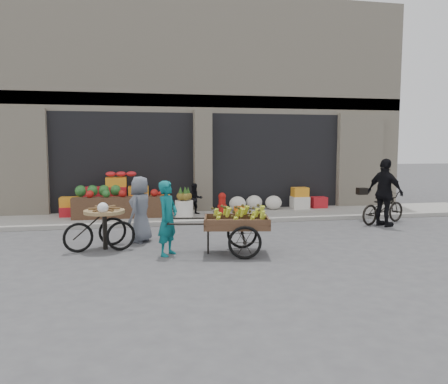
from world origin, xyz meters
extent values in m
plane|color=#424244|center=(0.00, 0.00, 0.00)|extent=(80.00, 80.00, 0.00)
cube|color=gray|center=(0.00, 4.10, 0.06)|extent=(18.00, 2.20, 0.12)
cube|color=beige|center=(0.00, 8.20, 3.50)|extent=(14.00, 6.00, 7.00)
cube|color=gray|center=(0.00, 5.35, 3.60)|extent=(14.00, 0.30, 0.40)
cube|color=black|center=(-2.48, 6.00, 1.67)|extent=(4.40, 1.60, 3.10)
cube|color=black|center=(2.48, 6.00, 1.67)|extent=(4.40, 1.60, 3.10)
cube|color=beige|center=(0.00, 5.15, 1.67)|extent=(0.55, 0.80, 3.22)
cube|color=brown|center=(-2.48, 3.95, 0.42)|extent=(2.80, 0.45, 0.60)
sphere|color=#1E5923|center=(-3.17, 4.45, 0.86)|extent=(0.34, 0.34, 0.34)
cylinder|color=silver|center=(-0.75, 3.60, 0.37)|extent=(0.52, 0.52, 0.50)
cylinder|color=#A5140F|center=(0.35, 3.55, 0.40)|extent=(0.20, 0.20, 0.56)
sphere|color=#A5140F|center=(0.35, 3.55, 0.72)|extent=(0.22, 0.22, 0.22)
cylinder|color=orange|center=(0.85, 3.50, 0.27)|extent=(0.32, 0.32, 0.30)
ellipsoid|color=silver|center=(1.68, 4.70, 0.34)|extent=(1.70, 0.60, 0.44)
imported|color=black|center=(-0.35, 4.20, 0.58)|extent=(0.51, 0.43, 0.93)
cube|color=brown|center=(-0.11, -0.33, 0.59)|extent=(1.42, 1.06, 0.11)
torus|color=black|center=(-0.05, -0.81, 0.33)|extent=(0.65, 0.17, 0.65)
torus|color=black|center=(0.12, 0.10, 0.33)|extent=(0.65, 0.17, 0.65)
cylinder|color=black|center=(-0.67, -0.23, 0.27)|extent=(0.04, 0.04, 0.54)
imported|color=#0D6167|center=(-1.47, -0.18, 0.74)|extent=(0.60, 0.65, 1.49)
cylinder|color=#9E7F51|center=(-2.74, 0.58, 0.80)|extent=(1.08, 1.08, 0.07)
cube|color=black|center=(-2.74, 0.58, 0.40)|extent=(0.10, 0.10, 0.80)
torus|color=black|center=(-2.40, 0.41, 0.31)|extent=(0.60, 0.27, 0.62)
torus|color=black|center=(-2.60, 0.93, 0.31)|extent=(0.60, 0.27, 0.62)
torus|color=black|center=(-3.25, 0.39, 0.31)|extent=(0.60, 0.27, 0.62)
imported|color=slate|center=(-1.99, 1.18, 0.75)|extent=(0.76, 0.87, 1.49)
imported|color=black|center=(4.70, 2.26, 0.45)|extent=(1.81, 1.19, 0.90)
imported|color=black|center=(4.50, 1.86, 0.92)|extent=(0.82, 1.17, 1.84)
camera|label=1|loc=(-2.03, -8.77, 2.16)|focal=35.00mm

